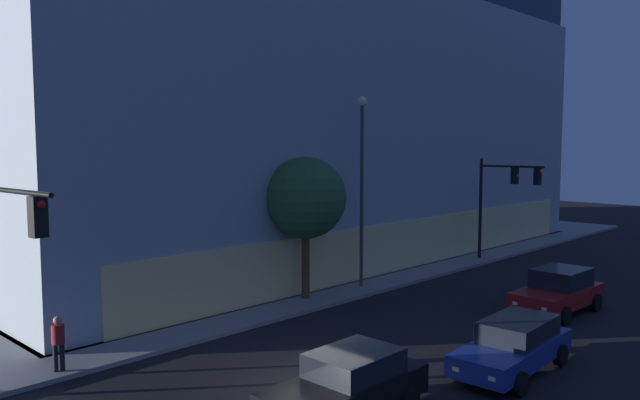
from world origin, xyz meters
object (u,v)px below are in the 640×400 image
car_blue (514,345)px  car_red (558,291)px  traffic_light_far_corner (504,189)px  pedestrian_waiting (58,339)px  sidewalk_tree (305,198)px  street_lamp_sidewalk (362,169)px  car_black (347,385)px  modern_building (263,110)px

car_blue → car_red: bearing=13.7°
traffic_light_far_corner → pedestrian_waiting: (-24.31, 1.04, -3.06)m
pedestrian_waiting → car_blue: 13.15m
sidewalk_tree → car_blue: size_ratio=1.23×
traffic_light_far_corner → pedestrian_waiting: bearing=177.5°
pedestrian_waiting → car_red: bearing=-24.2°
traffic_light_far_corner → car_red: bearing=-140.3°
traffic_light_far_corner → car_red: traffic_light_far_corner is taller
street_lamp_sidewalk → car_blue: street_lamp_sidewalk is taller
pedestrian_waiting → car_black: bearing=-64.6°
sidewalk_tree → car_red: bearing=-55.9°
modern_building → traffic_light_far_corner: size_ratio=6.74×
car_black → pedestrian_waiting: bearing=115.4°
traffic_light_far_corner → sidewalk_tree: size_ratio=0.95×
traffic_light_far_corner → street_lamp_sidewalk: (-10.13, 1.71, 1.33)m
traffic_light_far_corner → car_black: (-20.63, -6.71, -3.34)m
street_lamp_sidewalk → car_black: street_lamp_sidewalk is taller
car_black → sidewalk_tree: bearing=50.4°
car_black → car_red: bearing=1.4°
street_lamp_sidewalk → car_red: street_lamp_sidewalk is taller
modern_building → street_lamp_sidewalk: size_ratio=4.45×
sidewalk_tree → pedestrian_waiting: size_ratio=3.71×
traffic_light_far_corner → street_lamp_sidewalk: size_ratio=0.66×
pedestrian_waiting → traffic_light_far_corner: bearing=-2.5°
traffic_light_far_corner → car_black: bearing=-162.0°
car_blue → car_red: (7.20, 1.75, 0.07)m
car_black → street_lamp_sidewalk: bearing=38.7°
modern_building → street_lamp_sidewalk: (-4.99, -12.50, -3.31)m
sidewalk_tree → car_black: size_ratio=1.34×
traffic_light_far_corner → car_blue: size_ratio=1.17×
street_lamp_sidewalk → sidewalk_tree: size_ratio=1.44×
traffic_light_far_corner → sidewalk_tree: bearing=171.5°
pedestrian_waiting → car_blue: (9.40, -9.20, -0.30)m
pedestrian_waiting → car_black: 8.59m
sidewalk_tree → pedestrian_waiting: sidewalk_tree is taller
street_lamp_sidewalk → car_blue: size_ratio=1.77×
street_lamp_sidewalk → car_red: (2.42, -8.11, -4.63)m
modern_building → car_blue: modern_building is taller
traffic_light_far_corner → pedestrian_waiting: 24.53m
pedestrian_waiting → car_red: 18.20m
car_blue → street_lamp_sidewalk: bearing=64.1°
car_black → car_blue: (5.71, -1.44, -0.02)m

